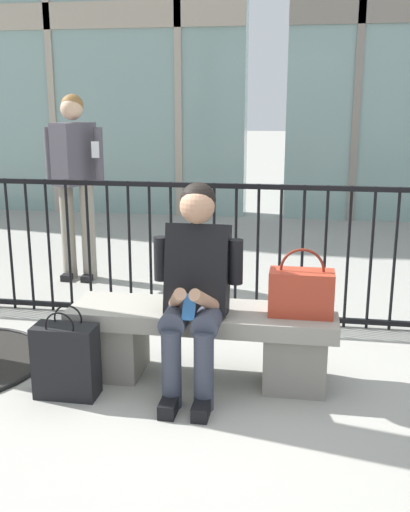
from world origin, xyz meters
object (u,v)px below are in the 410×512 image
handbag_on_bench (301,292)px  bystander_at_railing (75,174)px  seated_person_with_phone (195,283)px  shopping_bag (66,360)px  stone_bench (202,337)px

handbag_on_bench → bystander_at_railing: 2.88m
handbag_on_bench → seated_person_with_phone: bearing=-168.8°
shopping_bag → bystander_at_railing: 2.53m
seated_person_with_phone → handbag_on_bench: (0.60, 0.12, -0.06)m
seated_person_with_phone → handbag_on_bench: seated_person_with_phone is taller
stone_bench → shopping_bag: shopping_bag is taller
shopping_bag → bystander_at_railing: (-0.78, 2.28, 0.78)m
seated_person_with_phone → shopping_bag: size_ratio=2.28×
stone_bench → shopping_bag: size_ratio=3.01×
handbag_on_bench → bystander_at_railing: (-2.09, 1.94, 0.41)m
seated_person_with_phone → handbag_on_bench: 0.61m
handbag_on_bench → bystander_at_railing: bystander_at_railing is taller
stone_bench → handbag_on_bench: bearing=-1.0°
bystander_at_railing → shopping_bag: bearing=-71.1°
stone_bench → bystander_at_railing: size_ratio=0.94×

